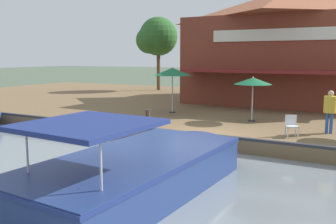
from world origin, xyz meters
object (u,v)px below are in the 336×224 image
(patio_umbrella_back_row, at_px, (253,81))
(patio_umbrella_near_quay_edge, at_px, (172,72))
(person_mid_patio, at_px, (330,106))
(tree_behind_restaurant, at_px, (156,38))
(motorboat_mid_row, at_px, (150,165))
(mooring_post, at_px, (148,119))
(cafe_chair_under_first_umbrella, at_px, (291,125))
(waterfront_restaurant, at_px, (287,45))

(patio_umbrella_back_row, xyz_separation_m, patio_umbrella_near_quay_edge, (-0.72, -4.78, 0.34))
(patio_umbrella_back_row, relative_size, person_mid_patio, 1.23)
(tree_behind_restaurant, bearing_deg, motorboat_mid_row, 29.76)
(mooring_post, bearing_deg, cafe_chair_under_first_umbrella, 102.19)
(waterfront_restaurant, distance_m, patio_umbrella_near_quay_edge, 10.00)
(patio_umbrella_back_row, xyz_separation_m, person_mid_patio, (1.36, 3.61, -0.85))
(patio_umbrella_back_row, xyz_separation_m, cafe_chair_under_first_umbrella, (2.77, 2.37, -1.49))
(patio_umbrella_back_row, height_order, motorboat_mid_row, patio_umbrella_back_row)
(waterfront_restaurant, height_order, mooring_post, waterfront_restaurant)
(patio_umbrella_back_row, height_order, person_mid_patio, patio_umbrella_back_row)
(patio_umbrella_back_row, height_order, tree_behind_restaurant, tree_behind_restaurant)
(person_mid_patio, bearing_deg, tree_behind_restaurant, -130.87)
(waterfront_restaurant, distance_m, cafe_chair_under_first_umbrella, 13.07)
(patio_umbrella_near_quay_edge, relative_size, motorboat_mid_row, 0.30)
(patio_umbrella_near_quay_edge, height_order, cafe_chair_under_first_umbrella, patio_umbrella_near_quay_edge)
(mooring_post, distance_m, tree_behind_restaurant, 19.98)
(person_mid_patio, height_order, mooring_post, person_mid_patio)
(waterfront_restaurant, height_order, person_mid_patio, waterfront_restaurant)
(waterfront_restaurant, height_order, patio_umbrella_back_row, waterfront_restaurant)
(motorboat_mid_row, bearing_deg, person_mid_patio, 152.52)
(patio_umbrella_back_row, relative_size, cafe_chair_under_first_umbrella, 2.57)
(patio_umbrella_back_row, bearing_deg, waterfront_restaurant, -177.93)
(waterfront_restaurant, bearing_deg, motorboat_mid_row, -0.09)
(waterfront_restaurant, distance_m, person_mid_patio, 11.93)
(motorboat_mid_row, bearing_deg, mooring_post, -147.93)
(patio_umbrella_near_quay_edge, relative_size, mooring_post, 3.09)
(waterfront_restaurant, bearing_deg, person_mid_patio, 19.97)
(patio_umbrella_back_row, bearing_deg, tree_behind_restaurant, -135.05)
(motorboat_mid_row, bearing_deg, patio_umbrella_back_row, 177.63)
(patio_umbrella_near_quay_edge, height_order, tree_behind_restaurant, tree_behind_restaurant)
(cafe_chair_under_first_umbrella, distance_m, tree_behind_restaurant, 22.42)
(cafe_chair_under_first_umbrella, bearing_deg, patio_umbrella_near_quay_edge, -116.04)
(person_mid_patio, height_order, tree_behind_restaurant, tree_behind_restaurant)
(patio_umbrella_near_quay_edge, bearing_deg, waterfront_restaurant, 153.24)
(waterfront_restaurant, distance_m, patio_umbrella_back_row, 9.74)
(person_mid_patio, distance_m, mooring_post, 7.63)
(motorboat_mid_row, height_order, mooring_post, motorboat_mid_row)
(person_mid_patio, bearing_deg, motorboat_mid_row, -27.48)
(cafe_chair_under_first_umbrella, distance_m, person_mid_patio, 1.99)
(waterfront_restaurant, distance_m, tree_behind_restaurant, 13.11)
(person_mid_patio, relative_size, tree_behind_restaurant, 0.26)
(tree_behind_restaurant, bearing_deg, patio_umbrella_near_quay_edge, 33.70)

